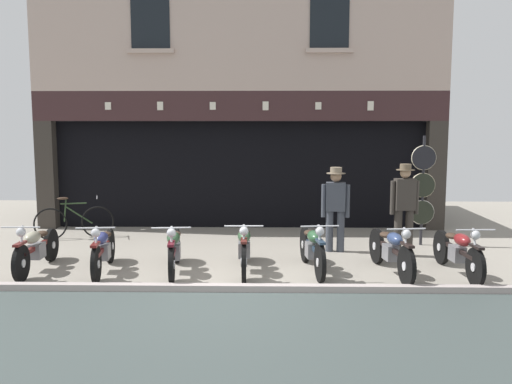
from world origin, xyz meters
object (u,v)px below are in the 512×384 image
Objects in this scene: tyre_sign_pole at (423,186)px; motorcycle_far_right at (458,251)px; motorcycle_right at (391,250)px; salesman_left at (335,205)px; shopkeeper_center at (404,205)px; motorcycle_center_right at (312,247)px; advert_board_near at (139,156)px; motorcycle_center at (244,247)px; motorcycle_center_left at (174,249)px; leaning_bicycle at (74,221)px; motorcycle_far_left at (36,248)px; motorcycle_left at (103,249)px.

motorcycle_far_right is at bearing -90.58° from tyre_sign_pole.
motorcycle_right is 1.12m from motorcycle_far_right.
shopkeeper_center is at bearing 170.64° from salesman_left.
motorcycle_center_right is 2.17× the size of advert_board_near.
shopkeeper_center is (0.53, 1.33, 0.57)m from motorcycle_right.
motorcycle_center_right is 0.95× the size of motorcycle_right.
motorcycle_center_left is at bearing 2.68° from motorcycle_center.
motorcycle_center_left is at bearing 35.10° from salesman_left.
leaning_bicycle is at bearing -128.58° from advert_board_near.
tyre_sign_pole is (0.02, 2.31, 0.83)m from motorcycle_far_right.
motorcycle_far_right is at bearing 173.83° from motorcycle_center_left.
motorcycle_center is 2.49m from motorcycle_right.
motorcycle_center_right is at bearing -7.36° from motorcycle_far_right.
motorcycle_right is 1.23× the size of salesman_left.
motorcycle_far_left is 0.97× the size of motorcycle_far_right.
advert_board_near reaches higher than shopkeeper_center.
leaning_bicycle is (-1.16, -1.46, -1.36)m from advert_board_near.
motorcycle_left is 5.61m from shopkeeper_center.
leaning_bicycle is at bearing -36.98° from motorcycle_center.
leaning_bicycle is (-6.39, 2.86, -0.05)m from motorcycle_right.
motorcycle_center_right is 1.32m from motorcycle_right.
tyre_sign_pole is (4.82, 2.28, 0.83)m from motorcycle_center_left.
motorcycle_far_right is 2.56m from salesman_left.
advert_board_near is at bearing 162.45° from tyre_sign_pole.
motorcycle_far_left is 3.59m from motorcycle_center.
advert_board_near is (-5.76, 2.99, 0.75)m from shopkeeper_center.
salesman_left is 1.85× the size of advert_board_near.
motorcycle_left is at bearing 0.10° from motorcycle_center.
motorcycle_right is 1.90m from salesman_left.
tyre_sign_pole is at bearing 68.76° from leaning_bicycle.
motorcycle_center is 2.39m from salesman_left.
motorcycle_far_right is at bearing -34.26° from advert_board_near.
leaning_bicycle is (-5.08, 2.71, -0.05)m from motorcycle_center_right.
motorcycle_far_right is 8.04m from leaning_bicycle.
motorcycle_center_left is at bearing 176.54° from motorcycle_far_left.
motorcycle_center_right is at bearing -179.86° from motorcycle_center.
shopkeeper_center reaches higher than motorcycle_center_right.
motorcycle_far_left is 7.59m from tyre_sign_pole.
motorcycle_far_left is at bearing -4.29° from motorcycle_far_right.
motorcycle_left is 6.51m from tyre_sign_pole.
motorcycle_center_right reaches higher than motorcycle_left.
motorcycle_center_left is at bearing -3.88° from motorcycle_far_right.
salesman_left is at bearing -161.52° from tyre_sign_pole.
motorcycle_right is at bearing 175.55° from motorcycle_center.
advert_board_near is at bearing -103.17° from motorcycle_far_left.
motorcycle_center is 0.91× the size of tyre_sign_pole.
motorcycle_center_left reaches higher than motorcycle_far_left.
motorcycle_center_right is at bearing 26.51° from shopkeeper_center.
motorcycle_far_right is 1.23× the size of leaning_bicycle.
advert_board_near is (-6.37, 2.02, 0.49)m from tyre_sign_pole.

